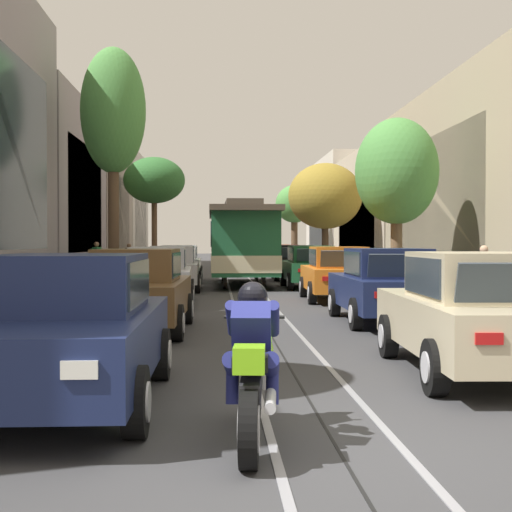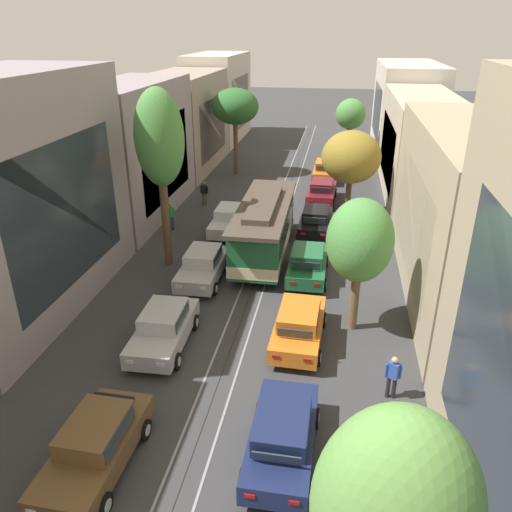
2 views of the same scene
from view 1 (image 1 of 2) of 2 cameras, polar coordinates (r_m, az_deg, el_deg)
ground_plane at (r=30.21m, az=-1.24°, el=-2.15°), size 160.00×160.00×0.00m
trolley_track_rails at (r=34.31m, az=-1.47°, el=-1.76°), size 1.14×69.05×0.01m
building_facade_left at (r=35.23m, az=-17.24°, el=5.50°), size 5.46×60.75×9.93m
building_facade_right at (r=34.66m, az=14.71°, el=5.41°), size 5.58×60.75×10.67m
parked_car_navy_near_left at (r=7.86m, az=-14.75°, el=-5.58°), size 2.02×4.37×1.58m
parked_car_brown_second_left at (r=13.93m, az=-9.41°, el=-2.67°), size 2.08×4.39×1.58m
parked_car_silver_mid_left at (r=19.96m, az=-7.78°, el=-1.53°), size 2.08×4.39×1.58m
parked_car_silver_fourth_left at (r=25.55m, az=-6.62°, el=-0.96°), size 2.03×4.38×1.58m
parked_car_white_fifth_left at (r=31.95m, az=-6.05°, el=-0.55°), size 2.02×4.37×1.58m
parked_car_beige_near_right at (r=9.73m, az=17.11°, el=-4.32°), size 2.13×4.42×1.58m
parked_car_navy_second_right at (r=15.51m, az=10.24°, el=-2.29°), size 2.02×4.37×1.58m
parked_car_orange_mid_right at (r=21.22m, az=6.48°, el=-1.37°), size 2.09×4.40×1.58m
parked_car_green_fourth_right at (r=26.87m, az=4.31°, el=-0.85°), size 2.00×4.36×1.58m
parked_car_black_fifth_right at (r=32.84m, az=3.05°, el=-0.50°), size 2.08×4.39×1.58m
parked_car_maroon_sixth_right at (r=38.75m, az=2.23°, el=-0.26°), size 2.12×4.41×1.58m
parked_car_orange_far_right at (r=44.51m, az=1.54°, el=-0.08°), size 2.02×4.37×1.58m
street_tree_kerb_left_second at (r=27.70m, az=-11.25°, el=10.96°), size 2.42×2.12×8.95m
street_tree_kerb_left_mid at (r=45.20m, az=-8.06°, el=5.90°), size 3.81×3.48×6.99m
street_tree_kerb_right_second at (r=23.17m, az=11.08°, el=6.51°), size 2.60×2.75×5.62m
street_tree_kerb_right_mid at (r=36.10m, az=5.51°, el=4.71°), size 3.69×3.44×5.65m
street_tree_kerb_right_fourth at (r=50.42m, az=3.06°, el=4.01°), size 2.63×2.44×5.71m
cable_car_trolley at (r=28.45m, az=-1.13°, el=1.00°), size 2.64×9.15×3.28m
motorcycle_with_rider at (r=6.17m, az=-0.29°, el=-8.81°), size 0.59×1.99×1.37m
pedestrian_on_left_pavement at (r=19.49m, az=17.60°, el=-1.27°), size 0.55×0.38×1.63m
pedestrian_on_right_pavement at (r=32.12m, az=-12.51°, el=-0.23°), size 0.55×0.41×1.73m
pedestrian_crossing_far at (r=36.91m, az=-10.03°, el=-0.13°), size 0.55×0.26×1.65m
fire_hydrant at (r=16.11m, az=15.42°, el=-3.52°), size 0.40×0.22×0.84m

